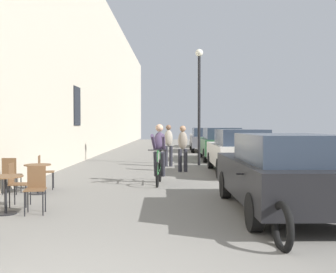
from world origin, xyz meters
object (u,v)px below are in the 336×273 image
Objects in this scene: street_lamp at (199,92)px; parked_motorcycle at (266,208)px; pedestrian_mid at (169,143)px; parked_car_fourth at (204,139)px; parked_car_second at (239,151)px; parked_car_fifth at (202,137)px; cafe_chair_mid_toward_wall at (16,181)px; pedestrian_near at (183,146)px; cafe_chair_far_toward_street at (11,173)px; parked_car_third at (220,143)px; cafe_table_far at (38,172)px; parked_car_nearest at (280,172)px; cyclist_on_bicycle at (159,155)px; cafe_table_mid at (6,186)px; cafe_chair_mid_toward_street at (36,186)px; cafe_chair_far_toward_wall at (43,170)px.

parked_motorcycle is (0.31, -10.53, -2.70)m from street_lamp.
parked_car_fourth is at bearing 76.60° from pedestrian_mid.
parked_car_second is 1.01× the size of parked_car_fifth.
cafe_chair_mid_toward_wall is 7.07m from pedestrian_near.
cafe_chair_far_toward_street is 0.20× the size of parked_car_third.
cafe_table_far is 0.17× the size of parked_car_nearest.
parked_car_second is (6.23, 4.23, 0.28)m from cafe_chair_far_toward_street.
pedestrian_mid reaches higher than parked_car_nearest.
pedestrian_near is 0.38× the size of parked_car_third.
parked_car_second is (5.60, 4.15, 0.28)m from cafe_table_far.
cafe_chair_far_toward_street is 3.98m from cyclist_on_bicycle.
cafe_table_far is 0.17× the size of parked_car_second.
cyclist_on_bicycle is 0.41× the size of parked_car_nearest.
cafe_chair_far_toward_street reaches higher than cafe_table_far.
parked_motorcycle is at bearing -32.54° from cafe_chair_far_toward_street.
cafe_table_mid is at bearing -69.50° from cafe_chair_far_toward_street.
parked_car_fifth is at bearing 82.24° from cyclist_on_bicycle.
cyclist_on_bicycle is 4.70m from pedestrian_mid.
cyclist_on_bicycle is 8.17m from parked_car_third.
pedestrian_mid reaches higher than parked_motorcycle.
cafe_table_far is 5.89m from pedestrian_near.
cyclist_on_bicycle is (2.21, 3.83, 0.29)m from cafe_chair_mid_toward_street.
street_lamp is at bearing 112.27° from parked_car_second.
pedestrian_near reaches higher than cafe_chair_far_toward_street.
street_lamp is (4.49, 6.39, 2.59)m from cafe_chair_far_toward_wall.
pedestrian_mid is 3.37m from parked_car_second.
street_lamp is (4.34, 8.52, 2.59)m from cafe_chair_mid_toward_wall.
parked_car_second is at bearing -42.65° from pedestrian_mid.
parked_car_fifth is at bearing 85.32° from street_lamp.
street_lamp is 9.11m from parked_car_fourth.
cafe_table_mid is at bearing -85.38° from cafe_chair_far_toward_wall.
parked_car_third is (5.67, 8.80, 0.30)m from cafe_chair_far_toward_wall.
parked_car_fifth is (-0.00, 17.32, -0.01)m from parked_car_second.
street_lamp reaches higher than cafe_chair_far_toward_street.
cafe_chair_far_toward_street is 6.35m from parked_motorcycle.
cafe_table_far is at bearing 6.90° from cafe_chair_far_toward_street.
parked_motorcycle is (1.81, -5.23, -0.41)m from cyclist_on_bicycle.
pedestrian_near is 3.35m from street_lamp.
pedestrian_near is at bearing -96.54° from parked_car_fifth.
cafe_chair_far_toward_street is at bearing -123.16° from parked_car_third.
pedestrian_near is 5.23m from parked_car_third.
pedestrian_near is 1.99m from parked_car_second.
cafe_chair_far_toward_street is (-0.71, 1.40, 0.00)m from cafe_chair_mid_toward_wall.
parked_car_nearest is at bearing -5.87° from cafe_chair_mid_toward_wall.
parked_car_fifth is (6.22, 21.54, 0.27)m from cafe_chair_far_toward_street.
street_lamp reaches higher than parked_motorcycle.
parked_car_nearest is (1.69, -6.62, -0.16)m from pedestrian_near.
parked_car_fifth is at bearing 90.01° from parked_car_third.
cafe_chair_far_toward_wall is at bearing -133.41° from pedestrian_near.
cafe_chair_far_toward_street is at bearing -145.82° from parked_car_second.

